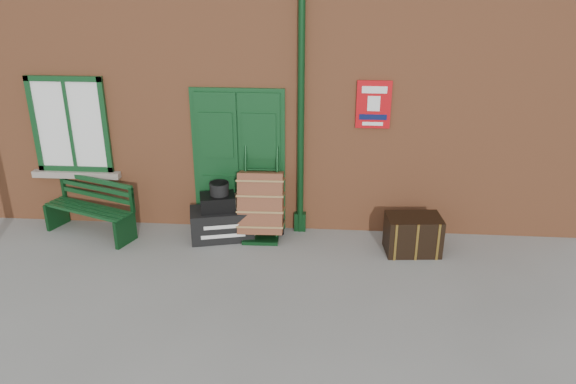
# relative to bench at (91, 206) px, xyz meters

# --- Properties ---
(ground) EXTENTS (80.00, 80.00, 0.00)m
(ground) POSITION_rel_bench_xyz_m (2.58, -1.09, -0.46)
(ground) COLOR gray
(ground) RESTS_ON ground
(station_building) EXTENTS (10.30, 4.30, 4.36)m
(station_building) POSITION_rel_bench_xyz_m (2.57, 2.40, 1.71)
(station_building) COLOR #A85D36
(station_building) RESTS_ON ground
(bench) EXTENTS (1.53, 0.95, 0.91)m
(bench) POSITION_rel_bench_xyz_m (0.00, 0.00, 0.00)
(bench) COLOR #103B1A
(bench) RESTS_ON ground
(houdini_trunk) EXTENTS (1.05, 0.74, 0.47)m
(houdini_trunk) POSITION_rel_bench_xyz_m (2.04, 0.00, -0.22)
(houdini_trunk) COLOR black
(houdini_trunk) RESTS_ON ground
(strongbox) EXTENTS (0.60, 0.50, 0.24)m
(strongbox) POSITION_rel_bench_xyz_m (1.99, 0.00, 0.14)
(strongbox) COLOR black
(strongbox) RESTS_ON houdini_trunk
(hatbox) EXTENTS (0.35, 0.35, 0.19)m
(hatbox) POSITION_rel_bench_xyz_m (2.02, 0.03, 0.35)
(hatbox) COLOR black
(hatbox) RESTS_ON strongbox
(suitcase_back) EXTENTS (0.40, 0.51, 0.64)m
(suitcase_back) POSITION_rel_bench_xyz_m (2.26, 0.16, -0.13)
(suitcase_back) COLOR tan
(suitcase_back) RESTS_ON ground
(suitcase_front) EXTENTS (0.37, 0.46, 0.55)m
(suitcase_front) POSITION_rel_bench_xyz_m (2.44, 0.09, -0.18)
(suitcase_front) COLOR tan
(suitcase_front) RESTS_ON ground
(porter_trolley) EXTENTS (0.70, 0.75, 1.40)m
(porter_trolley) POSITION_rel_bench_xyz_m (2.64, 0.13, 0.09)
(porter_trolley) COLOR black
(porter_trolley) RESTS_ON ground
(dark_trunk) EXTENTS (0.83, 0.58, 0.56)m
(dark_trunk) POSITION_rel_bench_xyz_m (4.91, -0.23, -0.17)
(dark_trunk) COLOR black
(dark_trunk) RESTS_ON ground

